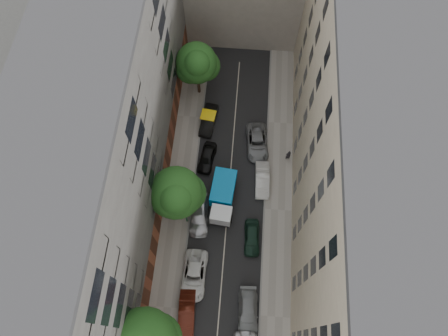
# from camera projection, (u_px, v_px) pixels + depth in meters

# --- Properties ---
(ground) EXTENTS (120.00, 120.00, 0.00)m
(ground) POSITION_uv_depth(u_px,v_px,m) (228.00, 206.00, 43.81)
(ground) COLOR #4C4C49
(ground) RESTS_ON ground
(road_surface) EXTENTS (8.00, 44.00, 0.02)m
(road_surface) POSITION_uv_depth(u_px,v_px,m) (228.00, 206.00, 43.80)
(road_surface) COLOR black
(road_surface) RESTS_ON ground
(sidewalk_left) EXTENTS (3.00, 44.00, 0.15)m
(sidewalk_left) POSITION_uv_depth(u_px,v_px,m) (178.00, 202.00, 43.93)
(sidewalk_left) COLOR gray
(sidewalk_left) RESTS_ON ground
(sidewalk_right) EXTENTS (3.00, 44.00, 0.15)m
(sidewalk_right) POSITION_uv_depth(u_px,v_px,m) (278.00, 210.00, 43.56)
(sidewalk_right) COLOR gray
(sidewalk_right) RESTS_ON ground
(building_left) EXTENTS (8.00, 44.00, 20.00)m
(building_left) POSITION_uv_depth(u_px,v_px,m) (104.00, 160.00, 35.06)
(building_left) COLOR #4B4846
(building_left) RESTS_ON ground
(building_right) EXTENTS (8.00, 44.00, 20.00)m
(building_right) POSITION_uv_depth(u_px,v_px,m) (356.00, 179.00, 34.33)
(building_right) COLOR #C4B498
(building_right) RESTS_ON ground
(tarp_truck) EXTENTS (2.80, 6.00, 2.68)m
(tarp_truck) POSITION_uv_depth(u_px,v_px,m) (223.00, 196.00, 42.72)
(tarp_truck) COLOR black
(tarp_truck) RESTS_ON ground
(car_left_1) EXTENTS (1.77, 4.47, 1.45)m
(car_left_1) POSITION_uv_depth(u_px,v_px,m) (187.00, 313.00, 38.60)
(car_left_1) COLOR #49180E
(car_left_1) RESTS_ON ground
(car_left_2) EXTENTS (2.48, 5.26, 1.45)m
(car_left_2) POSITION_uv_depth(u_px,v_px,m) (194.00, 275.00, 40.06)
(car_left_2) COLOR silver
(car_left_2) RESTS_ON ground
(car_left_3) EXTENTS (2.25, 4.93, 1.40)m
(car_left_3) POSITION_uv_depth(u_px,v_px,m) (199.00, 215.00, 42.65)
(car_left_3) COLOR #B5B4B9
(car_left_3) RESTS_ON ground
(car_left_4) EXTENTS (2.18, 4.20, 1.37)m
(car_left_4) POSITION_uv_depth(u_px,v_px,m) (207.00, 158.00, 45.49)
(car_left_4) COLOR black
(car_left_4) RESTS_ON ground
(car_left_5) EXTENTS (2.08, 4.57, 1.45)m
(car_left_5) POSITION_uv_depth(u_px,v_px,m) (209.00, 120.00, 47.47)
(car_left_5) COLOR black
(car_left_5) RESTS_ON ground
(car_right_1) EXTENTS (2.15, 4.76, 1.35)m
(car_right_1) POSITION_uv_depth(u_px,v_px,m) (248.00, 312.00, 38.69)
(car_right_1) COLOR gray
(car_right_1) RESTS_ON ground
(car_right_2) EXTENTS (1.79, 4.10, 1.37)m
(car_right_2) POSITION_uv_depth(u_px,v_px,m) (252.00, 238.00, 41.68)
(car_right_2) COLOR black
(car_right_2) RESTS_ON ground
(car_right_3) EXTENTS (1.72, 4.41, 1.43)m
(car_right_3) POSITION_uv_depth(u_px,v_px,m) (262.00, 180.00, 44.33)
(car_right_3) COLOR silver
(car_right_3) RESTS_ON ground
(car_right_4) EXTENTS (2.91, 5.37, 1.43)m
(car_right_4) POSITION_uv_depth(u_px,v_px,m) (257.00, 142.00, 46.25)
(car_right_4) COLOR slate
(car_right_4) RESTS_ON ground
(tree_mid) EXTENTS (5.46, 5.21, 8.33)m
(tree_mid) POSITION_uv_depth(u_px,v_px,m) (177.00, 194.00, 38.39)
(tree_mid) COLOR #382619
(tree_mid) RESTS_ON sidewalk_left
(tree_far) EXTENTS (5.03, 4.72, 8.00)m
(tree_far) POSITION_uv_depth(u_px,v_px,m) (197.00, 65.00, 44.94)
(tree_far) COLOR #382619
(tree_far) RESTS_ON sidewalk_left
(lamp_post) EXTENTS (0.36, 0.36, 5.59)m
(lamp_post) POSITION_uv_depth(u_px,v_px,m) (184.00, 211.00, 39.77)
(lamp_post) COLOR #185634
(lamp_post) RESTS_ON sidewalk_left
(pedestrian) EXTENTS (0.73, 0.59, 1.72)m
(pedestrian) POSITION_uv_depth(u_px,v_px,m) (288.00, 155.00, 45.26)
(pedestrian) COLOR black
(pedestrian) RESTS_ON sidewalk_right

